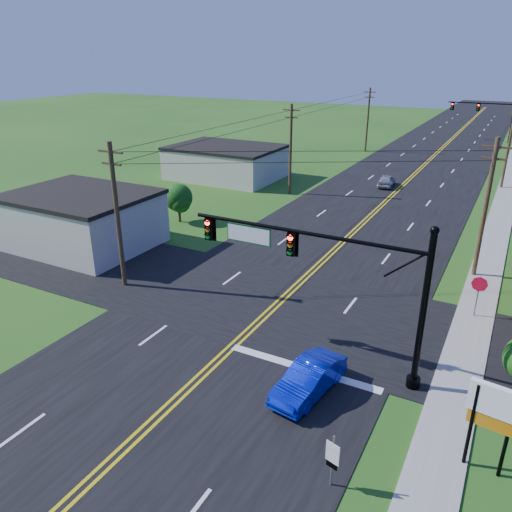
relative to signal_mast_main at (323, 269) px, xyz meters
The scene contains 19 objects.
ground 10.27m from the signal_mast_main, 118.47° to the right, with size 260.00×260.00×0.00m, color #1F4E16.
road_main 42.49m from the signal_mast_main, 95.90° to the left, with size 16.00×220.00×0.04m, color black.
road_cross 7.56m from the signal_mast_main, 137.32° to the left, with size 70.00×10.00×0.04m, color black.
sidewalk 32.93m from the signal_mast_main, 79.10° to the left, with size 2.00×160.00×0.08m, color gray.
signal_mast_main is the anchor object (origin of this frame).
signal_mast_far 72.00m from the signal_mast_main, 89.92° to the left, with size 10.98×0.60×7.48m.
cream_bldg_near 22.33m from the signal_mast_main, 164.29° to the left, with size 10.20×8.20×4.10m.
cream_bldg_far 38.12m from the signal_mast_main, 127.88° to the left, with size 12.20×9.20×3.70m.
utility_pole_left_a 13.98m from the signal_mast_main, behind, with size 1.80×0.28×9.00m.
utility_pole_left_b 30.34m from the signal_mast_main, 117.14° to the left, with size 1.80×0.28×9.00m.
utility_pole_left_c 55.74m from the signal_mast_main, 104.37° to the left, with size 1.80×0.28×9.00m.
utility_pole_right_a 15.03m from the signal_mast_main, 68.69° to the left, with size 1.80×0.28×9.00m.
utility_pole_right_b 40.37m from the signal_mast_main, 82.22° to the left, with size 1.80×0.28×9.00m.
tree_left 23.22m from the signal_mast_main, 142.64° to the left, with size 2.40×2.40×3.37m.
blue_car 4.82m from the signal_mast_main, 77.21° to the right, with size 1.48×4.26×1.40m, color #0818B3.
distant_car 35.28m from the signal_mast_main, 99.32° to the left, with size 1.54×3.83×1.31m, color #AEADB2.
route_sign 8.29m from the signal_mast_main, 65.11° to the right, with size 0.52×0.17×2.12m.
stop_sign 10.52m from the signal_mast_main, 52.67° to the left, with size 0.87×0.10×2.45m.
pylon_sign 8.69m from the signal_mast_main, 25.59° to the right, with size 1.73×0.47×3.52m.
Camera 1 is at (11.27, -11.22, 13.66)m, focal length 35.00 mm.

